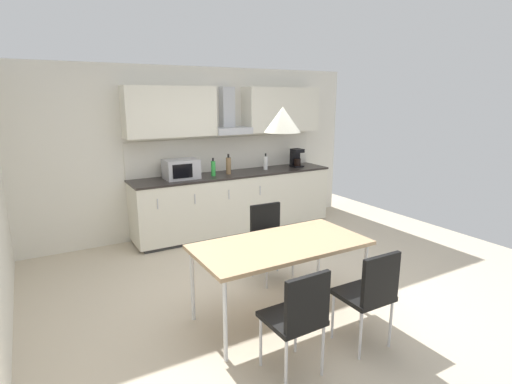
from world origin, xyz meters
TOP-DOWN VIEW (x-y plane):
  - ground_plane at (0.00, 0.00)m, footprint 7.24×7.40m
  - wall_back at (0.00, 2.52)m, footprint 5.79×0.10m
  - kitchen_counter at (0.64, 2.15)m, footprint 3.20×0.66m
  - backsplash_tile at (0.64, 2.45)m, footprint 3.18×0.02m
  - upper_wall_cabinets at (0.64, 2.30)m, footprint 3.18×0.40m
  - microwave at (-0.22, 2.15)m, footprint 0.48×0.35m
  - coffee_maker at (1.82, 2.18)m, footprint 0.18×0.19m
  - bottle_white at (1.21, 2.17)m, footprint 0.07×0.07m
  - bottle_green at (0.26, 2.11)m, footprint 0.07×0.07m
  - bottle_brown at (0.53, 2.13)m, footprint 0.08×0.08m
  - dining_table at (-0.16, -0.35)m, footprint 1.62×0.82m
  - chair_near_left at (-0.52, -1.15)m, footprint 0.41×0.41m
  - chair_near_right at (0.20, -1.15)m, footprint 0.40×0.40m
  - chair_far_right at (0.21, 0.44)m, footprint 0.42×0.42m
  - pendant_lamp at (-0.16, -0.35)m, footprint 0.32×0.32m

SIDE VIEW (x-z plane):
  - ground_plane at x=0.00m, z-range -0.02..0.00m
  - kitchen_counter at x=0.64m, z-range 0.00..0.93m
  - chair_near_left at x=-0.52m, z-range 0.10..0.97m
  - chair_near_right at x=0.20m, z-range 0.10..0.97m
  - chair_far_right at x=0.21m, z-range 0.10..0.97m
  - dining_table at x=-0.16m, z-range 0.33..1.08m
  - bottle_white at x=1.21m, z-range 0.91..1.18m
  - bottle_green at x=0.26m, z-range 0.91..1.18m
  - bottle_brown at x=0.53m, z-range 0.91..1.21m
  - microwave at x=-0.22m, z-range 0.93..1.21m
  - coffee_maker at x=1.82m, z-range 0.93..1.23m
  - backsplash_tile at x=0.64m, z-range 0.93..1.45m
  - wall_back at x=0.00m, z-range 0.00..2.52m
  - upper_wall_cabinets at x=0.64m, z-range 1.51..2.22m
  - pendant_lamp at x=-0.16m, z-range 1.78..2.00m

